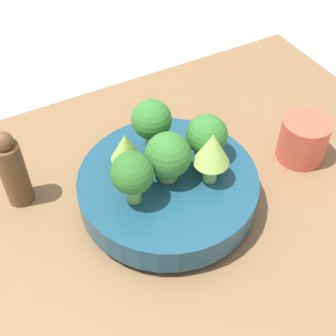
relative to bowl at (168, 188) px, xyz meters
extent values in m
plane|color=silver|center=(-0.02, 0.01, -0.08)|extent=(6.00, 6.00, 0.00)
cube|color=brown|center=(-0.02, 0.01, -0.06)|extent=(1.00, 0.64, 0.05)
cylinder|color=navy|center=(0.00, 0.00, -0.03)|extent=(0.12, 0.12, 0.01)
cylinder|color=navy|center=(0.00, 0.00, 0.00)|extent=(0.28, 0.28, 0.05)
cylinder|color=#6BA34C|center=(-0.06, -0.02, 0.04)|extent=(0.02, 0.02, 0.03)
sphere|color=#286023|center=(-0.06, -0.02, 0.08)|extent=(0.06, 0.06, 0.06)
cylinder|color=#7AB256|center=(0.05, -0.03, 0.04)|extent=(0.02, 0.02, 0.04)
cone|color=#93B751|center=(0.05, -0.03, 0.09)|extent=(0.05, 0.05, 0.05)
cylinder|color=#7AB256|center=(0.07, 0.02, 0.04)|extent=(0.02, 0.02, 0.02)
sphere|color=#2D6B28|center=(0.07, 0.02, 0.07)|extent=(0.06, 0.06, 0.06)
cylinder|color=#609347|center=(0.01, 0.07, 0.04)|extent=(0.02, 0.02, 0.04)
sphere|color=#2D6B28|center=(0.01, 0.07, 0.08)|extent=(0.06, 0.06, 0.06)
cylinder|color=#609347|center=(0.00, 0.00, 0.04)|extent=(0.03, 0.03, 0.02)
sphere|color=#2D6B28|center=(0.00, 0.00, 0.07)|extent=(0.07, 0.07, 0.07)
cylinder|color=#6BA34C|center=(-0.05, 0.04, 0.04)|extent=(0.02, 0.02, 0.02)
cone|color=#84AD47|center=(-0.05, 0.04, 0.07)|extent=(0.05, 0.05, 0.05)
cylinder|color=#C64C38|center=(0.25, -0.02, 0.00)|extent=(0.08, 0.08, 0.08)
cylinder|color=brown|center=(-0.20, 0.12, 0.02)|extent=(0.04, 0.04, 0.12)
sphere|color=brown|center=(-0.20, 0.12, 0.09)|extent=(0.03, 0.03, 0.03)
camera|label=1|loc=(-0.23, -0.42, 0.54)|focal=50.00mm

